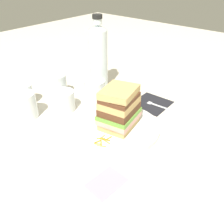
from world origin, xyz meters
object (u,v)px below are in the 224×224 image
Objects in this scene: main_plate at (119,127)px; empty_tumbler_3 at (64,101)px; sandwich at (119,108)px; water_bottle at (99,57)px; juice_glass at (95,91)px; empty_tumbler_2 at (24,95)px; fork at (157,104)px; empty_tumbler_0 at (26,105)px; napkin_pink at (106,182)px; napkin_dark at (151,103)px; knife at (76,155)px; empty_tumbler_1 at (59,85)px.

empty_tumbler_3 is at bearing 97.86° from main_plate.
sandwich is 0.33m from water_bottle.
empty_tumbler_2 is (-0.21, 0.18, 0.00)m from juice_glass.
empty_tumbler_0 is at bearing 139.38° from fork.
empty_tumbler_3 is (-0.03, 0.24, -0.04)m from sandwich.
main_plate reaches higher than napkin_pink.
juice_glass is at bearing -12.90° from empty_tumbler_3.
napkin_dark is at bearing 93.70° from fork.
knife is (-0.18, 0.01, -0.08)m from sandwich.
main_plate is 0.22m from napkin_dark.
empty_tumbler_0 is (-0.25, 0.10, 0.01)m from juice_glass.
juice_glass reaches higher than empty_tumbler_3.
napkin_pink is at bearing -116.18° from empty_tumbler_1.
napkin_dark is 1.54× the size of empty_tumbler_1.
napkin_dark is (0.22, 0.01, -0.01)m from main_plate.
knife is 0.65× the size of water_bottle.
napkin_pink is (-0.23, -0.46, -0.04)m from empty_tumbler_1.
empty_tumbler_2 reaches higher than empty_tumbler_3.
water_bottle is at bearing 34.27° from knife.
napkin_pink is at bearing -165.71° from fork.
main_plate is 2.92× the size of empty_tumbler_0.
napkin_dark is at bearing -42.64° from empty_tumbler_3.
napkin_dark is at bearing -84.04° from water_bottle.
water_bottle is 3.43× the size of empty_tumbler_1.
empty_tumbler_2 is 0.17m from empty_tumbler_3.
juice_glass reaches higher than main_plate.
sandwich reaches higher than juice_glass.
sandwich reaches higher than empty_tumbler_0.
fork is (0.22, -0.01, -0.08)m from sandwich.
sandwich is at bearing -74.74° from empty_tumbler_2.
water_bottle is (0.19, 0.26, 0.13)m from main_plate.
napkin_dark is 0.23m from juice_glass.
empty_tumbler_0 is (-0.15, 0.30, 0.04)m from main_plate.
empty_tumbler_2 is (0.07, 0.37, 0.04)m from knife.
juice_glass is 0.14m from empty_tumbler_3.
empty_tumbler_2 is 0.84× the size of napkin_pink.
main_plate is 0.23m from napkin_pink.
knife is (-0.39, 0.00, 0.00)m from napkin_dark.
fork is at bearing 14.29° from napkin_pink.
empty_tumbler_3 is at bearing -28.76° from empty_tumbler_0.
knife is 2.46× the size of empty_tumbler_2.
empty_tumbler_2 is at bearing 60.90° from empty_tumbler_0.
empty_tumbler_1 is at bearing 118.99° from napkin_dark.
main_plate is at bearing -74.83° from empty_tumbler_2.
empty_tumbler_0 reaches higher than empty_tumbler_1.
empty_tumbler_3 is (0.12, -0.07, -0.01)m from empty_tumbler_0.
empty_tumbler_2 reaches higher than fork.
empty_tumbler_2 is at bearing 138.94° from juice_glass.
empty_tumbler_0 reaches higher than main_plate.
water_bottle reaches higher than empty_tumbler_2.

